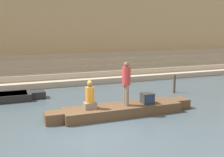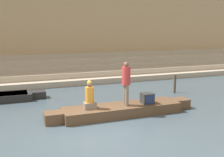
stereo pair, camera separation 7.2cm
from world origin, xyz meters
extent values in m
plane|color=#3D4C56|center=(0.00, 0.00, 0.00)|extent=(120.00, 120.00, 0.00)
cube|color=tan|center=(0.00, 9.27, 0.18)|extent=(36.00, 3.48, 0.36)
cube|color=#B2A28D|center=(0.00, 9.62, 0.54)|extent=(36.00, 2.79, 0.36)
cube|color=tan|center=(0.00, 9.97, 0.90)|extent=(36.00, 2.09, 0.36)
cube|color=#B2A28D|center=(0.00, 10.32, 1.26)|extent=(36.00, 1.39, 0.36)
cube|color=tan|center=(0.00, 10.67, 1.61)|extent=(36.00, 0.70, 0.36)
cube|color=tan|center=(0.00, 11.61, 4.24)|extent=(34.20, 1.20, 8.47)
cube|color=brown|center=(0.00, 10.99, 0.30)|extent=(34.20, 0.12, 0.60)
cube|color=brown|center=(1.54, 1.38, 0.20)|extent=(4.91, 1.21, 0.41)
cube|color=tan|center=(1.54, 1.38, 0.38)|extent=(4.52, 1.11, 0.05)
cube|color=brown|center=(4.33, 1.38, 0.20)|extent=(0.69, 0.67, 0.41)
cube|color=brown|center=(-1.26, 1.38, 0.20)|extent=(0.69, 0.67, 0.41)
cylinder|color=olive|center=(0.80, 2.09, 0.31)|extent=(2.89, 0.04, 0.04)
cylinder|color=#756656|center=(1.65, 1.37, 0.84)|extent=(0.14, 0.14, 0.86)
cylinder|color=#756656|center=(1.65, 1.18, 0.84)|extent=(0.14, 0.14, 0.86)
cylinder|color=#B23333|center=(1.65, 1.28, 1.63)|extent=(0.34, 0.34, 0.72)
sphere|color=brown|center=(1.65, 1.28, 2.10)|extent=(0.21, 0.21, 0.21)
cube|color=#756656|center=(0.15, 1.37, 0.54)|extent=(0.48, 0.38, 0.25)
cylinder|color=orange|center=(0.15, 1.37, 0.97)|extent=(0.34, 0.34, 0.61)
sphere|color=brown|center=(0.15, 1.37, 1.38)|extent=(0.21, 0.21, 0.21)
sphere|color=gold|center=(0.15, 1.37, 1.45)|extent=(0.17, 0.17, 0.17)
cube|color=#2D2D2D|center=(2.61, 1.25, 0.63)|extent=(0.46, 0.47, 0.44)
cube|color=navy|center=(2.61, 1.01, 0.63)|extent=(0.38, 0.02, 0.36)
cube|color=black|center=(-1.43, 5.42, 0.18)|extent=(0.69, 0.68, 0.36)
cylinder|color=#473828|center=(5.76, 3.90, 0.51)|extent=(0.13, 0.13, 1.01)
camera|label=1|loc=(-2.59, -8.13, 3.42)|focal=42.00mm
camera|label=2|loc=(-2.53, -8.16, 3.42)|focal=42.00mm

